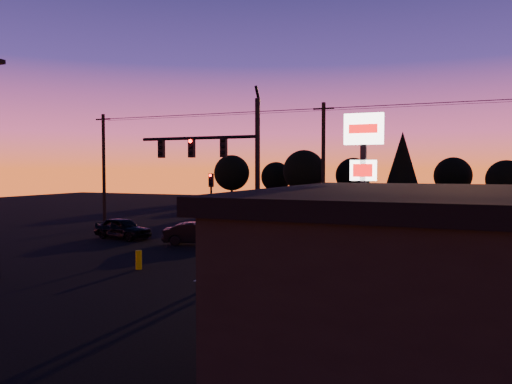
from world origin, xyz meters
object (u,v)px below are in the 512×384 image
Objects in this scene: pylon_sign at (363,162)px; car_left at (123,228)px; car_right at (397,246)px; suv_parked at (410,292)px; secondary_signal at (211,196)px; car_mid at (197,234)px; bollard at (139,260)px; traffic_signal_mast at (227,163)px.

pylon_sign is 1.64× the size of car_left.
suv_parked is at bearing 8.45° from car_right.
secondary_signal is at bearing 140.23° from pylon_sign.
pylon_sign is at bearing 94.02° from suv_parked.
secondary_signal is at bearing -10.60° from car_mid.
pylon_sign reaches higher than suv_parked.
car_left is 5.85m from car_mid.
car_left is (-7.11, 7.97, 0.27)m from bollard.
car_right is (7.55, 4.39, -4.26)m from traffic_signal_mast.
bollard is 0.21× the size of car_left.
secondary_signal is 6.27m from car_left.
traffic_signal_mast is 9.82× the size of bollard.
suv_parked is (12.32, -2.40, 0.25)m from bollard.
suv_parked is at bearing -53.78° from pylon_sign.
pylon_sign is 1.46× the size of car_right.
car_left reaches higher than suv_parked.
traffic_signal_mast is 7.75m from car_mid.
car_left is at bearing 131.73° from bollard.
pylon_sign reaches higher than bollard.
pylon_sign is 19.38m from car_left.
car_left is (-5.35, -2.45, -2.15)m from secondary_signal.
traffic_signal_mast is 1.75× the size of suv_parked.
suv_parked reaches higher than car_mid.
car_right is at bearing -13.98° from secondary_signal.
car_right is at bearing -112.21° from car_mid.
bollard is at bearing -56.65° from car_right.
traffic_signal_mast is 1.26× the size of pylon_sign.
secondary_signal is 19.17m from suv_parked.
car_left is (-10.25, 5.04, -4.23)m from traffic_signal_mast.
secondary_signal reaches higher than car_left.
traffic_signal_mast is at bearing -60.84° from car_right.
car_left is 22.03m from suv_parked.
car_mid is (5.84, -0.31, -0.03)m from car_left.
car_mid is at bearing 133.02° from traffic_signal_mast.
traffic_signal_mast reaches higher than car_mid.
traffic_signal_mast is at bearing 117.65° from suv_parked.
pylon_sign is at bearing -39.77° from secondary_signal.
pylon_sign is at bearing -142.71° from car_mid.
traffic_signal_mast is 9.72m from car_right.
bollard is at bearing -177.58° from pylon_sign.
pylon_sign is at bearing -4.80° from car_right.
secondary_signal is 1.05× the size of car_left.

